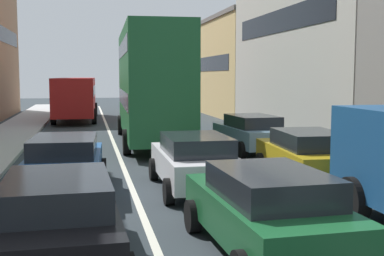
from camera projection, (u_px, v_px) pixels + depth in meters
The scene contains 11 objects.
lane_stripe_left at pixel (115, 147), 21.63m from camera, with size 0.16×60.00×0.01m, color silver.
lane_stripe_right at pixel (193, 145), 22.32m from camera, with size 0.16×60.00×0.01m, color silver.
building_row_right at pixel (378, 15), 22.40m from camera, with size 7.20×43.90×14.15m.
sedan_centre_lane_second at pixel (267, 209), 8.54m from camera, with size 2.18×4.36×1.49m.
wagon_left_lane_second at pixel (58, 218), 8.00m from camera, with size 2.17×4.35×1.49m.
hatchback_centre_lane_third at pixel (195, 161), 13.44m from camera, with size 2.08×4.31×1.49m.
sedan_left_lane_third at pixel (65, 162), 13.14m from camera, with size 2.24×4.39×1.49m.
sedan_right_lane_behind_truck at pixel (307, 155), 14.42m from camera, with size 2.28×4.41×1.49m.
wagon_right_lane_far at pixel (251, 132), 20.16m from camera, with size 2.28×4.40×1.49m.
bus_mid_queue_primary at pixel (151, 81), 22.55m from camera, with size 3.05×10.57×5.06m.
bus_far_queue_secondary at pixel (76, 95), 34.69m from camera, with size 3.01×10.56×2.90m.
Camera 1 is at (-2.83, -1.65, 3.04)m, focal length 47.27 mm.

